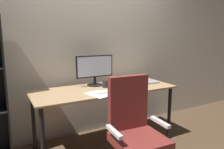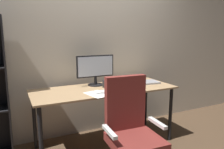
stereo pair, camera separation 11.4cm
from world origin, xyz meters
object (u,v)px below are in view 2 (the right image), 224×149
at_px(keyboard, 107,91).
at_px(mouse, 124,89).
at_px(office_chair, 131,137).
at_px(desk, 105,94).
at_px(monitor, 95,68).
at_px(coffee_mug, 106,84).
at_px(laptop, 146,82).

bearing_deg(keyboard, mouse, 0.13).
bearing_deg(office_chair, mouse, 70.55).
bearing_deg(desk, keyboard, -107.85).
bearing_deg(monitor, desk, -78.04).
distance_m(monitor, keyboard, 0.44).
bearing_deg(mouse, coffee_mug, 132.55).
xyz_separation_m(desk, office_chair, (-0.08, -0.78, -0.20)).
bearing_deg(mouse, desk, 143.80).
distance_m(desk, coffee_mug, 0.14).
relative_size(desk, laptop, 5.48).
height_order(mouse, office_chair, office_chair).
relative_size(coffee_mug, laptop, 0.31).
bearing_deg(office_chair, coffee_mug, 85.53).
xyz_separation_m(mouse, laptop, (0.47, 0.21, -0.01)).
bearing_deg(desk, office_chair, -95.97).
bearing_deg(coffee_mug, mouse, -60.90).
bearing_deg(laptop, desk, -173.29).
xyz_separation_m(desk, coffee_mug, (0.03, 0.04, 0.12)).
height_order(laptop, office_chair, office_chair).
relative_size(monitor, office_chair, 0.50).
bearing_deg(office_chair, desk, 87.47).
bearing_deg(keyboard, laptop, 18.82).
height_order(monitor, office_chair, monitor).
height_order(coffee_mug, office_chair, office_chair).
distance_m(desk, laptop, 0.64).
height_order(desk, laptop, laptop).
height_order(keyboard, laptop, laptop).
xyz_separation_m(monitor, laptop, (0.68, -0.18, -0.21)).
relative_size(desk, office_chair, 1.74).
height_order(desk, keyboard, keyboard).
bearing_deg(keyboard, desk, 74.78).
bearing_deg(laptop, office_chair, -126.76).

